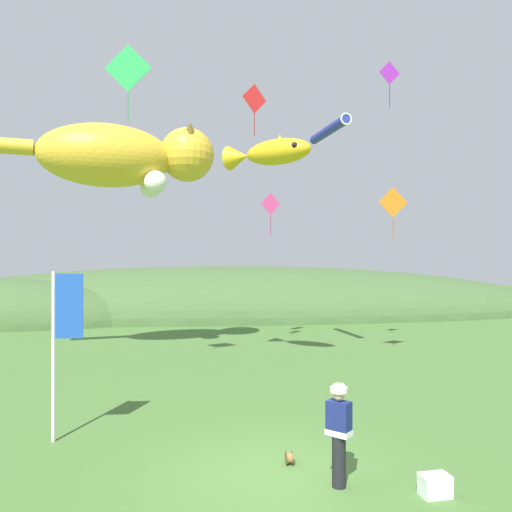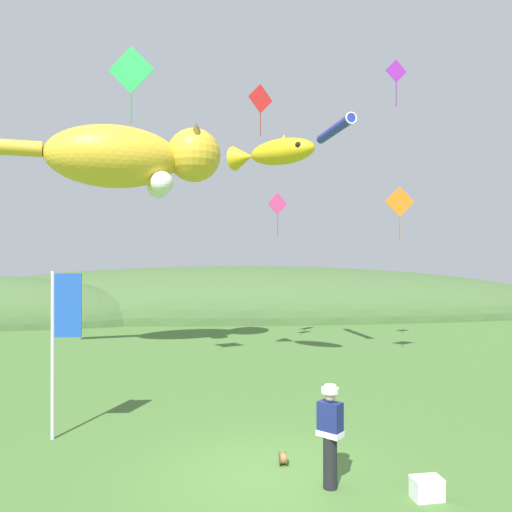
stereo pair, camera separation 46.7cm
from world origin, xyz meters
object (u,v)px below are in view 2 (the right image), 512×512
Objects in this scene: picnic_cooler at (427,488)px; kite_diamond_orange at (400,202)px; kite_fish_windsock at (273,153)px; kite_diamond_red at (260,99)px; festival_attendant at (330,433)px; festival_banner_pole at (60,329)px; kite_spool at (283,458)px; kite_diamond_pink at (278,204)px; kite_giant_cat at (131,158)px; kite_tube_streamer at (335,129)px; kite_diamond_violet at (396,72)px; kite_diamond_green at (131,70)px.

kite_diamond_orange is at bearing 73.11° from picnic_cooler.
kite_diamond_red is at bearing 95.36° from kite_fish_windsock.
kite_diamond_red is (-0.25, 2.70, 2.69)m from kite_fish_windsock.
festival_banner_pole is at bearing 154.14° from festival_attendant.
picnic_cooler is at bearing -33.70° from kite_spool.
kite_diamond_red is (-0.86, -1.78, 3.97)m from kite_diamond_pink.
kite_diamond_pink is (5.97, 1.41, -1.65)m from kite_giant_cat.
kite_diamond_orange is at bearing -16.14° from kite_tube_streamer.
kite_diamond_violet reaches higher than kite_giant_cat.
kite_diamond_orange is (3.03, 9.99, 5.84)m from picnic_cooler.
kite_diamond_green is at bearing -128.20° from kite_diamond_pink.
kite_giant_cat reaches higher than kite_fish_windsock.
kite_diamond_pink is at bearing 125.06° from kite_tube_streamer.
kite_fish_windsock is (0.47, 7.43, 7.43)m from kite_spool.
kite_fish_windsock reaches higher than kite_diamond_pink.
festival_banner_pole reaches higher than picnic_cooler.
kite_diamond_orange reaches higher than kite_spool.
kite_diamond_orange is 4.83m from kite_diamond_violet.
kite_diamond_orange is (4.78, 1.08, -1.54)m from kite_fish_windsock.
festival_attendant is 0.95× the size of kite_diamond_pink.
kite_giant_cat is at bearing 170.44° from kite_tube_streamer.
kite_diamond_pink is at bearing 60.62° from festival_banner_pole.
festival_banner_pole is 8.20m from kite_diamond_green.
kite_diamond_pink is at bearing 64.31° from kite_diamond_red.
kite_diamond_violet reaches higher than festival_banner_pole.
kite_spool is 0.12× the size of kite_diamond_orange.
kite_fish_windsock is (-0.24, 8.43, 6.60)m from festival_attendant.
kite_fish_windsock is at bearing 86.40° from kite_spool.
kite_diamond_red is at bearing 162.23° from kite_diamond_orange.
kite_diamond_violet is 5.20m from kite_diamond_red.
kite_fish_windsock is at bearing 48.21° from festival_banner_pole.
kite_spool is 14.32m from kite_diamond_red.
kite_diamond_green reaches higher than festival_attendant.
festival_banner_pole is 14.71m from kite_diamond_violet.
kite_diamond_orange is at bearing 64.49° from festival_attendant.
kite_fish_windsock reaches higher than picnic_cooler.
festival_banner_pole is (-4.72, 1.63, 2.27)m from kite_spool.
kite_diamond_red reaches higher than kite_tube_streamer.
kite_fish_windsock is 4.69m from kite_diamond_pink.
kite_fish_windsock is 1.35× the size of kite_diamond_green.
kite_diamond_violet reaches higher than kite_spool.
kite_diamond_orange is 0.88× the size of kite_diamond_green.
kite_tube_streamer is at bearing -54.94° from kite_diamond_pink.
kite_diamond_pink is at bearing 51.80° from kite_diamond_green.
kite_fish_windsock is at bearing -166.51° from kite_diamond_violet.
festival_attendant is at bearing -114.86° from kite_diamond_violet.
kite_diamond_violet is at bearing -16.07° from kite_tube_streamer.
kite_fish_windsock is 5.21m from kite_diamond_green.
kite_diamond_pink is (1.07, 11.91, 6.16)m from kite_spool.
kite_diamond_violet is (2.14, -0.62, 2.00)m from kite_tube_streamer.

